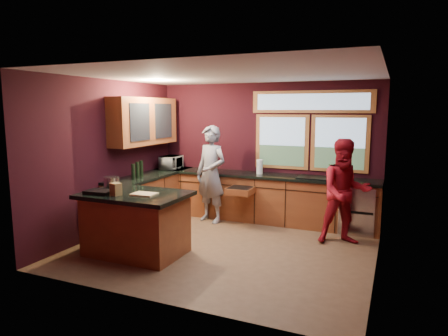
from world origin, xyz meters
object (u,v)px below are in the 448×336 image
Objects in this scene: cutting_board at (144,194)px; person_grey at (211,174)px; island at (136,223)px; stock_pot at (112,183)px; person_red at (345,192)px.

person_grey is at bearing 87.71° from cutting_board.
cutting_board is at bearing -14.04° from island.
person_grey reaches higher than cutting_board.
stock_pot is at bearing 165.07° from cutting_board.
stock_pot reaches higher than island.
cutting_board is 1.46× the size of stock_pot.
island is 0.83× the size of person_grey.
island is 6.46× the size of stock_pot.
person_red reaches higher than stock_pot.
island is at bearing -15.26° from stock_pot.
person_red reaches higher than island.
stock_pot is at bearing -96.83° from person_grey.
stock_pot is (-3.38, -1.60, 0.18)m from person_red.
person_red is (2.54, -0.30, -0.08)m from person_grey.
stock_pot is (-0.83, -1.90, 0.10)m from person_grey.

